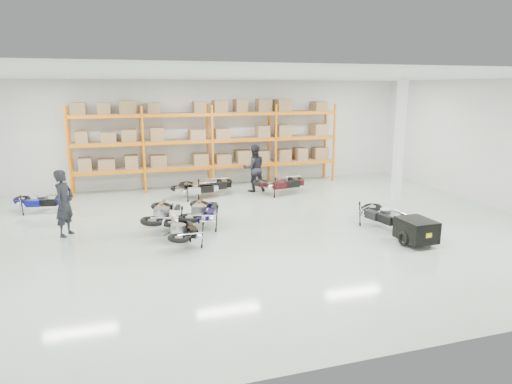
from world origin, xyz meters
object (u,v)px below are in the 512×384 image
object	(u,v)px
moto_touring_right	(384,211)
moto_back_d	(281,180)
moto_back_a	(40,198)
person_back	(254,168)
moto_silver_left	(165,210)
trailer	(416,230)
moto_black_far_left	(182,226)
moto_blue_centre	(202,208)
moto_back_b	(197,186)
moto_back_c	(208,182)
person_left	(64,203)

from	to	relation	value
moto_touring_right	moto_back_d	distance (m)	5.38
moto_back_a	person_back	world-z (taller)	person_back
moto_silver_left	trailer	bearing A→B (deg)	166.59
moto_black_far_left	person_back	distance (m)	6.85
moto_silver_left	moto_back_d	world-z (taller)	moto_silver_left
moto_blue_centre	moto_back_a	bearing A→B (deg)	-12.13
moto_touring_right	moto_back_b	xyz separation A→B (m)	(-4.75, 5.46, -0.04)
moto_black_far_left	trailer	xyz separation A→B (m)	(6.06, -1.93, -0.10)
moto_blue_centre	moto_back_d	xyz separation A→B (m)	(3.83, 3.38, -0.00)
moto_back_c	person_left	xyz separation A→B (m)	(-4.89, -3.64, 0.39)
moto_back_c	person_back	xyz separation A→B (m)	(2.00, 0.25, 0.39)
moto_black_far_left	moto_back_d	world-z (taller)	moto_back_d
moto_blue_centre	moto_touring_right	distance (m)	5.53
moto_silver_left	moto_touring_right	distance (m)	6.61
moto_back_b	person_left	world-z (taller)	person_left
moto_blue_centre	moto_back_b	size ratio (longest dim) A/B	1.16
moto_black_far_left	moto_touring_right	world-z (taller)	moto_touring_right
moto_back_c	person_back	world-z (taller)	person_back
trailer	person_back	distance (m)	7.95
moto_touring_right	moto_black_far_left	bearing A→B (deg)	166.96
person_left	moto_back_d	bearing A→B (deg)	-40.27
moto_blue_centre	moto_back_a	size ratio (longest dim) A/B	1.17
moto_touring_right	moto_back_c	xyz separation A→B (m)	(-4.26, 5.76, 0.03)
moto_touring_right	moto_back_a	distance (m)	11.44
moto_silver_left	moto_back_b	bearing A→B (deg)	-98.75
trailer	moto_back_b	distance (m)	8.50
moto_touring_right	moto_back_a	xyz separation A→B (m)	(-10.21, 5.15, -0.04)
moto_back_c	moto_back_d	world-z (taller)	moto_back_d
moto_back_a	person_back	xyz separation A→B (m)	(7.95, 0.86, 0.47)
moto_silver_left	moto_back_b	distance (m)	3.94
moto_blue_centre	moto_back_b	world-z (taller)	moto_blue_centre
moto_silver_left	moto_back_c	xyz separation A→B (m)	(2.09, 3.91, -0.03)
moto_back_a	moto_back_b	size ratio (longest dim) A/B	0.99
moto_back_c	moto_back_d	size ratio (longest dim) A/B	0.98
moto_silver_left	person_back	bearing A→B (deg)	-119.37
moto_black_far_left	trailer	world-z (taller)	moto_black_far_left
moto_touring_right	moto_back_d	world-z (taller)	moto_back_d
moto_back_a	moto_back_d	xyz separation A→B (m)	(8.82, 0.05, 0.08)
moto_blue_centre	person_left	world-z (taller)	person_left
moto_touring_right	person_back	xyz separation A→B (m)	(-2.26, 6.01, 0.42)
moto_back_d	moto_back_b	bearing A→B (deg)	78.60
person_back	person_left	bearing A→B (deg)	30.30
person_left	moto_black_far_left	bearing A→B (deg)	-92.05
moto_silver_left	moto_touring_right	bearing A→B (deg)	178.86
moto_touring_right	person_left	world-z (taller)	person_left
moto_black_far_left	moto_back_a	bearing A→B (deg)	-50.06
person_left	moto_back_c	bearing A→B (deg)	-25.24
person_left	person_back	distance (m)	7.91
moto_blue_centre	moto_back_c	size ratio (longest dim) A/B	1.02
moto_back_a	person_back	size ratio (longest dim) A/B	0.85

